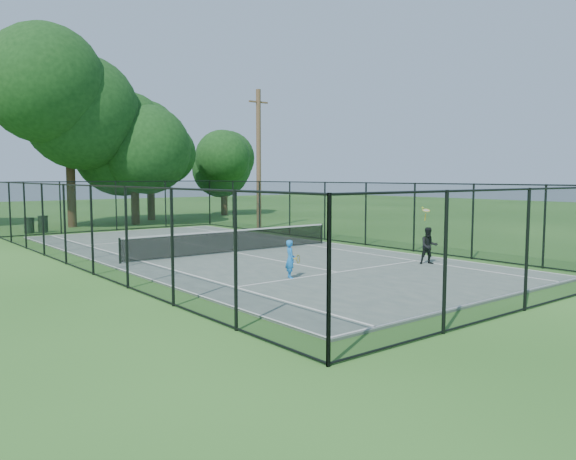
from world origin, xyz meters
TOP-DOWN VIEW (x-y plane):
  - ground at (0.00, 0.00)m, footprint 120.00×120.00m
  - tennis_court at (0.00, 0.00)m, footprint 11.00×24.00m
  - tennis_net at (0.00, 0.00)m, footprint 10.08×0.08m
  - fence at (0.00, 0.00)m, footprint 13.10×26.10m
  - tree_near_left at (-1.35, 17.05)m, footprint 8.17×8.17m
  - tree_near_mid at (2.70, 16.45)m, footprint 6.81×6.81m
  - tree_near_right at (5.22, 19.42)m, footprint 5.16×5.16m
  - tree_far_right at (12.41, 20.62)m, footprint 5.04×5.04m
  - trash_bin_left at (-4.58, 14.54)m, footprint 0.58×0.58m
  - trash_bin_right at (-3.83, 14.51)m, footprint 0.58×0.58m
  - utility_pole at (7.73, 9.00)m, footprint 1.40×0.30m
  - player_blue at (-1.93, -6.24)m, footprint 0.80×0.52m
  - player_black at (3.85, -7.16)m, footprint 0.83×1.00m

SIDE VIEW (x-z plane):
  - ground at x=0.00m, z-range 0.00..0.00m
  - tennis_court at x=0.00m, z-range 0.00..0.06m
  - trash_bin_left at x=-4.58m, z-range 0.01..0.91m
  - trash_bin_right at x=-3.83m, z-range 0.01..0.99m
  - tennis_net at x=0.00m, z-range 0.10..1.05m
  - player_blue at x=-1.93m, z-range 0.06..1.27m
  - player_black at x=3.85m, z-range -0.29..1.78m
  - fence at x=0.00m, z-range 0.00..3.00m
  - tree_far_right at x=12.41m, z-range 0.79..7.46m
  - utility_pole at x=7.73m, z-range 0.06..8.72m
  - tree_near_right at x=5.22m, z-range 0.96..8.08m
  - tree_near_mid at x=2.70m, z-range 1.03..9.93m
  - tree_near_left at x=-1.35m, z-range 1.23..11.89m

